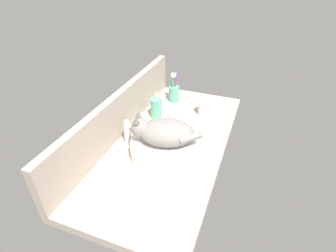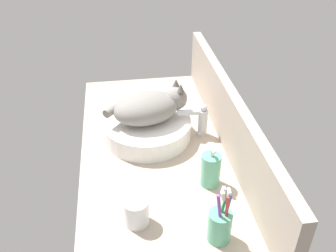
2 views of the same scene
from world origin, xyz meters
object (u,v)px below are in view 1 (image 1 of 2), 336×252
soap_dispenser (156,108)px  faucet (129,131)px  sink_basin (167,148)px  water_glass (204,108)px  toothbrush_cup (174,93)px  cat (164,132)px

soap_dispenser → faucet: bearing=174.7°
sink_basin → water_glass: 43.40cm
faucet → soap_dispenser: (27.83, -2.58, -1.40)cm
faucet → toothbrush_cup: 50.39cm
cat → water_glass: cat is taller
sink_basin → cat: (-0.41, 1.31, 9.42)cm
faucet → toothbrush_cup: size_ratio=0.73×
sink_basin → water_glass: (42.76, -7.39, 0.13)cm
sink_basin → soap_dispenser: soap_dispenser is taller
sink_basin → faucet: size_ratio=2.48×
sink_basin → cat: size_ratio=1.05×
soap_dispenser → water_glass: size_ratio=1.76×
sink_basin → soap_dispenser: bearing=30.8°
soap_dispenser → water_glass: 28.35cm
water_glass → cat: bearing=168.6°
sink_basin → cat: cat is taller
sink_basin → toothbrush_cup: size_ratio=1.81×
toothbrush_cup → water_glass: (-9.16, -22.26, -1.81)cm
cat → toothbrush_cup: (52.33, 13.56, -7.49)cm
faucet → toothbrush_cup: toothbrush_cup is taller
faucet → water_glass: faucet is taller
soap_dispenser → cat: bearing=-151.5°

